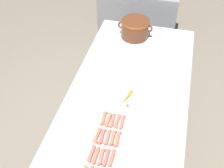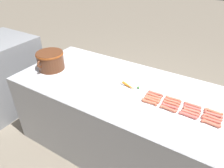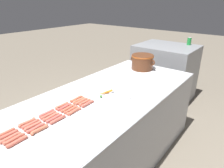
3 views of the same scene
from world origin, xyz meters
TOP-DOWN VIEW (x-y plane):
  - ground_plane at (0.00, 0.00)m, footprint 20.00×20.00m
  - griddle_counter at (0.00, 0.00)m, footprint 0.99×2.22m
  - back_cabinet at (-0.20, 1.83)m, footprint 0.97×0.79m
  - hot_dog_0 at (-0.13, -0.95)m, footprint 0.03×0.14m
  - hot_dog_1 at (-0.13, -0.78)m, footprint 0.04×0.14m
  - hot_dog_2 at (-0.12, -0.61)m, footprint 0.03×0.14m
  - hot_dog_3 at (-0.13, -0.46)m, footprint 0.03×0.14m
  - hot_dog_4 at (-0.12, -0.29)m, footprint 0.03×0.14m
  - hot_dog_5 at (-0.09, -0.94)m, footprint 0.03×0.14m
  - hot_dog_6 at (-0.09, -0.78)m, footprint 0.03×0.14m
  - hot_dog_7 at (-0.09, -0.62)m, footprint 0.03×0.14m
  - hot_dog_8 at (-0.09, -0.46)m, footprint 0.04×0.14m
  - hot_dog_9 at (-0.09, -0.30)m, footprint 0.03×0.14m
  - hot_dog_10 at (-0.05, -0.94)m, footprint 0.03×0.14m
  - hot_dog_11 at (-0.05, -0.78)m, footprint 0.03×0.14m
  - hot_dog_12 at (-0.05, -0.62)m, footprint 0.04×0.14m
  - hot_dog_13 at (-0.05, -0.46)m, footprint 0.03×0.14m
  - hot_dog_14 at (-0.05, -0.30)m, footprint 0.03×0.14m
  - hot_dog_15 at (-0.02, -0.94)m, footprint 0.03×0.14m
  - hot_dog_16 at (-0.01, -0.78)m, footprint 0.03×0.14m
  - hot_dog_17 at (-0.02, -0.62)m, footprint 0.03×0.14m
  - hot_dog_18 at (-0.01, -0.46)m, footprint 0.03×0.14m
  - hot_dog_19 at (-0.02, -0.29)m, footprint 0.03×0.14m
  - hot_dog_20 at (0.02, -0.94)m, footprint 0.03×0.14m
  - hot_dog_21 at (0.02, -0.78)m, footprint 0.03×0.14m
  - hot_dog_22 at (0.02, -0.62)m, footprint 0.03×0.14m
  - hot_dog_23 at (0.02, -0.46)m, footprint 0.04×0.14m
  - hot_dog_24 at (0.02, -0.30)m, footprint 0.03×0.14m
  - bean_pot at (-0.10, 0.85)m, footprint 0.36×0.29m
  - serving_spoon at (0.07, 0.04)m, footprint 0.27×0.08m
  - carrot at (-0.00, -0.05)m, footprint 0.08×0.18m
  - soda_can at (0.07, 2.10)m, footprint 0.07×0.07m

SIDE VIEW (x-z plane):
  - ground_plane at x=0.00m, z-range 0.00..0.00m
  - griddle_counter at x=0.00m, z-range 0.00..0.82m
  - back_cabinet at x=-0.20m, z-range 0.00..0.96m
  - serving_spoon at x=0.07m, z-range 0.82..0.84m
  - hot_dog_0 at x=-0.13m, z-range 0.82..0.85m
  - hot_dog_1 at x=-0.13m, z-range 0.82..0.85m
  - hot_dog_2 at x=-0.12m, z-range 0.82..0.85m
  - hot_dog_3 at x=-0.13m, z-range 0.82..0.85m
  - hot_dog_4 at x=-0.12m, z-range 0.82..0.85m
  - hot_dog_5 at x=-0.09m, z-range 0.82..0.85m
  - hot_dog_6 at x=-0.09m, z-range 0.82..0.85m
  - hot_dog_7 at x=-0.09m, z-range 0.82..0.85m
  - hot_dog_8 at x=-0.09m, z-range 0.82..0.85m
  - hot_dog_9 at x=-0.09m, z-range 0.82..0.85m
  - hot_dog_10 at x=-0.05m, z-range 0.82..0.85m
  - hot_dog_11 at x=-0.05m, z-range 0.82..0.85m
  - hot_dog_12 at x=-0.05m, z-range 0.82..0.85m
  - hot_dog_13 at x=-0.05m, z-range 0.82..0.85m
  - hot_dog_14 at x=-0.05m, z-range 0.82..0.85m
  - hot_dog_15 at x=-0.02m, z-range 0.82..0.85m
  - hot_dog_16 at x=-0.01m, z-range 0.82..0.85m
  - hot_dog_17 at x=-0.02m, z-range 0.82..0.85m
  - hot_dog_18 at x=-0.01m, z-range 0.82..0.85m
  - hot_dog_19 at x=-0.02m, z-range 0.82..0.85m
  - hot_dog_20 at x=0.02m, z-range 0.82..0.85m
  - hot_dog_21 at x=0.02m, z-range 0.82..0.85m
  - hot_dog_22 at x=0.02m, z-range 0.82..0.85m
  - hot_dog_23 at x=0.02m, z-range 0.82..0.85m
  - hot_dog_24 at x=0.02m, z-range 0.82..0.85m
  - carrot at x=0.00m, z-range 0.82..0.86m
  - bean_pot at x=-0.10m, z-range 0.84..1.03m
  - soda_can at x=0.07m, z-range 0.96..1.09m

